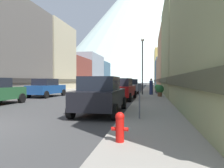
% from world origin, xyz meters
% --- Properties ---
extents(sidewalk_left, '(2.50, 100.00, 0.15)m').
position_xyz_m(sidewalk_left, '(-6.25, 35.00, 0.07)').
color(sidewalk_left, gray).
rests_on(sidewalk_left, ground).
extents(sidewalk_right, '(2.50, 100.00, 0.15)m').
position_xyz_m(sidewalk_right, '(6.25, 35.00, 0.07)').
color(sidewalk_right, gray).
rests_on(sidewalk_right, ground).
extents(storefront_left_1, '(8.58, 10.68, 10.87)m').
position_xyz_m(storefront_left_1, '(-11.64, 16.04, 5.26)').
color(storefront_left_1, '#66605B').
rests_on(storefront_left_1, ground).
extents(storefront_left_2, '(7.65, 8.83, 11.05)m').
position_xyz_m(storefront_left_2, '(-11.18, 26.27, 5.35)').
color(storefront_left_2, beige).
rests_on(storefront_left_2, ground).
extents(storefront_left_3, '(8.03, 10.36, 6.47)m').
position_xyz_m(storefront_left_3, '(-11.37, 35.87, 3.12)').
color(storefront_left_3, brown).
rests_on(storefront_left_3, ground).
extents(storefront_left_4, '(9.38, 12.37, 8.61)m').
position_xyz_m(storefront_left_4, '(-12.04, 47.53, 4.15)').
color(storefront_left_4, '#99A5B2').
rests_on(storefront_left_4, ground).
extents(storefront_left_5, '(10.17, 9.62, 7.62)m').
position_xyz_m(storefront_left_5, '(-12.43, 58.90, 3.67)').
color(storefront_left_5, slate).
rests_on(storefront_left_5, ground).
extents(storefront_right_1, '(9.00, 10.39, 9.56)m').
position_xyz_m(storefront_right_1, '(11.85, 15.49, 4.62)').
color(storefront_right_1, '#8C9966').
rests_on(storefront_right_1, ground).
extents(storefront_right_2, '(8.34, 12.22, 9.10)m').
position_xyz_m(storefront_right_2, '(11.52, 27.35, 4.39)').
color(storefront_right_2, tan).
rests_on(storefront_right_2, ground).
extents(storefront_right_3, '(6.57, 8.83, 6.21)m').
position_xyz_m(storefront_right_3, '(10.64, 37.88, 2.99)').
color(storefront_right_3, tan).
rests_on(storefront_right_3, ground).
extents(storefront_right_4, '(8.55, 13.40, 7.14)m').
position_xyz_m(storefront_right_4, '(11.63, 49.23, 3.44)').
color(storefront_right_4, slate).
rests_on(storefront_right_4, ground).
extents(storefront_right_5, '(9.29, 9.58, 11.51)m').
position_xyz_m(storefront_right_5, '(11.99, 61.04, 5.58)').
color(storefront_right_5, '#D8B259').
rests_on(storefront_right_5, ground).
extents(car_left_1, '(2.24, 4.48, 1.78)m').
position_xyz_m(car_left_1, '(-3.80, 12.87, 0.90)').
color(car_left_1, '#19478C').
rests_on(car_left_1, ground).
extents(car_right_0, '(2.13, 4.43, 1.78)m').
position_xyz_m(car_right_0, '(3.80, 4.24, 0.90)').
color(car_right_0, black).
rests_on(car_right_0, ground).
extents(car_right_1, '(2.23, 4.47, 1.78)m').
position_xyz_m(car_right_1, '(3.80, 11.30, 0.90)').
color(car_right_1, '#9E1111').
rests_on(car_right_1, ground).
extents(car_right_2, '(2.12, 4.43, 1.78)m').
position_xyz_m(car_right_2, '(3.80, 20.30, 0.90)').
color(car_right_2, slate).
rests_on(car_right_2, ground).
extents(fire_hydrant_near, '(0.40, 0.22, 0.70)m').
position_xyz_m(fire_hydrant_near, '(5.45, -0.58, 0.53)').
color(fire_hydrant_near, red).
rests_on(fire_hydrant_near, sidewalk_right).
extents(parking_meter_near, '(0.14, 0.10, 1.33)m').
position_xyz_m(parking_meter_near, '(5.75, 2.48, 1.01)').
color(parking_meter_near, '#595960').
rests_on(parking_meter_near, sidewalk_right).
extents(potted_plant_0, '(0.74, 0.74, 1.05)m').
position_xyz_m(potted_plant_0, '(7.00, 13.43, 0.77)').
color(potted_plant_0, brown).
rests_on(potted_plant_0, sidewalk_right).
extents(potted_plant_1, '(0.66, 0.66, 0.98)m').
position_xyz_m(potted_plant_1, '(7.00, 19.69, 0.67)').
color(potted_plant_1, '#4C4C51').
rests_on(potted_plant_1, sidewalk_right).
extents(potted_plant_2, '(0.64, 0.64, 0.92)m').
position_xyz_m(potted_plant_2, '(7.00, 17.92, 0.66)').
color(potted_plant_2, '#4C4C51').
rests_on(potted_plant_2, sidewalk_right).
extents(pedestrian_0, '(0.36, 0.36, 1.67)m').
position_xyz_m(pedestrian_0, '(6.25, 15.78, 0.92)').
color(pedestrian_0, navy).
rests_on(pedestrian_0, sidewalk_right).
extents(streetlamp_right, '(0.36, 0.36, 5.86)m').
position_xyz_m(streetlamp_right, '(5.35, 15.91, 3.99)').
color(streetlamp_right, black).
rests_on(streetlamp_right, sidewalk_right).
extents(mountain_backdrop, '(230.93, 230.93, 139.40)m').
position_xyz_m(mountain_backdrop, '(-8.17, 260.00, 69.70)').
color(mountain_backdrop, silver).
rests_on(mountain_backdrop, ground).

